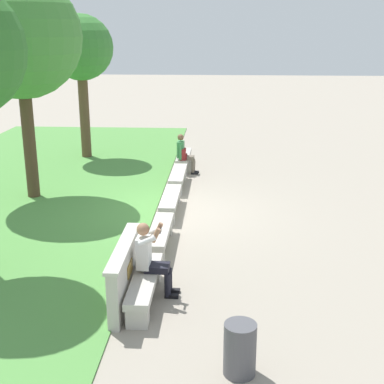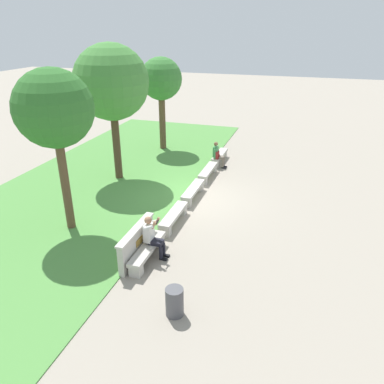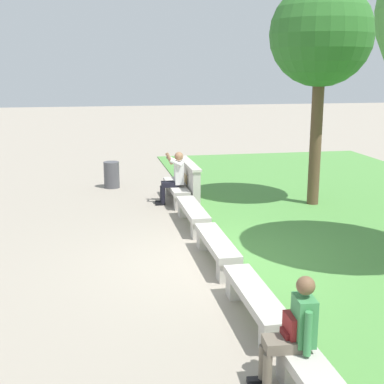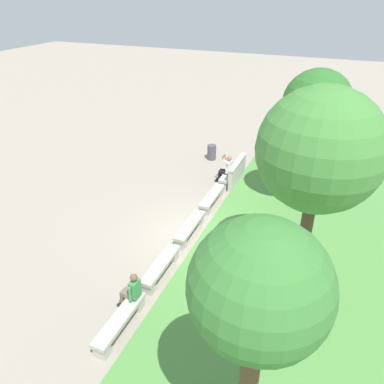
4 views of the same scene
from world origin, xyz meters
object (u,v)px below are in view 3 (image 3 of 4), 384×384
(person_photographer, at_px, (174,175))
(backpack, at_px, (294,331))
(tree_left_background, at_px, (321,36))
(bench_main, at_px, (176,190))
(bench_mid, at_px, (217,247))
(trash_bin, at_px, (112,175))
(person_distant, at_px, (294,329))
(bench_far, at_px, (255,301))
(bench_near, at_px, (193,213))

(person_photographer, height_order, backpack, person_photographer)
(backpack, xyz_separation_m, tree_left_background, (-7.30, 3.35, 3.45))
(bench_main, height_order, bench_mid, same)
(person_photographer, height_order, trash_bin, person_photographer)
(person_photographer, bearing_deg, bench_main, 161.51)
(bench_mid, xyz_separation_m, person_distant, (3.80, -0.07, 0.37))
(bench_far, height_order, person_distant, person_distant)
(person_photographer, distance_m, person_distant, 8.11)
(bench_main, xyz_separation_m, person_distant, (8.34, -0.07, 0.37))
(bench_near, relative_size, trash_bin, 2.64)
(bench_near, xyz_separation_m, trash_bin, (-4.20, -1.56, 0.07))
(bench_far, relative_size, backpack, 4.62)
(bench_mid, height_order, tree_left_background, tree_left_background)
(bench_far, xyz_separation_m, person_distant, (1.53, -0.07, 0.37))
(bench_mid, relative_size, trash_bin, 2.64)
(person_photographer, bearing_deg, bench_near, 2.18)
(bench_main, relative_size, tree_left_background, 0.37)
(backpack, height_order, trash_bin, backpack)
(bench_near, height_order, person_photographer, person_photographer)
(backpack, bearing_deg, person_distant, -31.54)
(backpack, bearing_deg, trash_bin, -171.53)
(bench_mid, bearing_deg, person_distant, -1.00)
(bench_near, bearing_deg, bench_mid, 0.00)
(bench_mid, bearing_deg, bench_far, 0.00)
(bench_near, distance_m, person_photographer, 2.08)
(bench_main, height_order, bench_near, same)
(bench_mid, relative_size, bench_far, 1.00)
(bench_mid, relative_size, backpack, 4.62)
(bench_near, bearing_deg, trash_bin, -159.65)
(person_photographer, distance_m, trash_bin, 2.65)
(bench_mid, bearing_deg, bench_main, 180.00)
(bench_near, height_order, person_distant, person_distant)
(bench_near, relative_size, tree_left_background, 0.37)
(person_photographer, bearing_deg, backpack, 0.30)
(tree_left_background, xyz_separation_m, trash_bin, (-2.92, -4.87, -3.70))
(bench_far, bearing_deg, person_photographer, -179.32)
(bench_near, distance_m, backpack, 6.03)
(bench_near, relative_size, backpack, 4.62)
(person_distant, bearing_deg, bench_far, 177.52)
(person_photographer, relative_size, backpack, 3.08)
(bench_near, bearing_deg, bench_main, 180.00)
(bench_main, relative_size, bench_mid, 1.00)
(bench_far, distance_m, person_photographer, 6.59)
(bench_far, bearing_deg, tree_left_background, 150.36)
(person_distant, bearing_deg, tree_left_background, 155.31)
(bench_far, height_order, tree_left_background, tree_left_background)
(person_distant, xyz_separation_m, tree_left_background, (-7.35, 3.38, 3.40))
(bench_mid, distance_m, backpack, 3.76)
(bench_main, height_order, person_photographer, person_photographer)
(person_photographer, height_order, person_distant, person_photographer)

